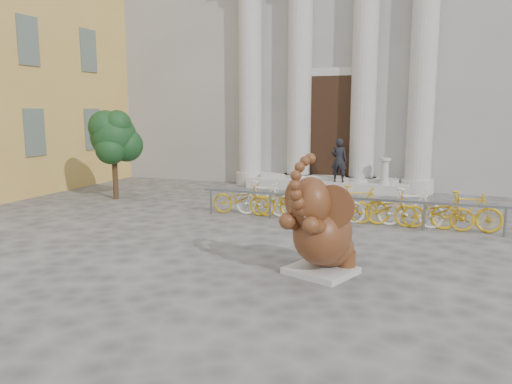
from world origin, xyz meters
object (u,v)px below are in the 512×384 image
(bike_rack, at_px, (344,204))
(pedestrian, at_px, (339,160))
(elephant_statue, at_px, (321,231))
(tree, at_px, (114,137))

(bike_rack, bearing_deg, pedestrian, 102.94)
(elephant_statue, distance_m, pedestrian, 9.43)
(tree, height_order, pedestrian, tree)
(tree, distance_m, pedestrian, 7.87)
(bike_rack, height_order, tree, tree)
(pedestrian, bearing_deg, bike_rack, 97.91)
(bike_rack, distance_m, pedestrian, 5.09)
(pedestrian, bearing_deg, elephant_statue, 94.16)
(tree, bearing_deg, pedestrian, 31.57)
(elephant_statue, relative_size, pedestrian, 1.40)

